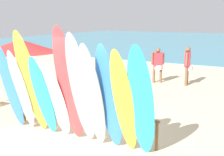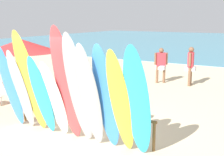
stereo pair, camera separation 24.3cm
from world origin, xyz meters
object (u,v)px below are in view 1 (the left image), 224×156
surfboard_white_4 (56,100)px  surfboard_blue_8 (109,98)px  surfboard_yellow_9 (124,103)px  surfboard_grey_1 (21,91)px  surfboard_grey_7 (93,97)px  beachgoer_midbeach (187,63)px  surfboard_yellow_2 (31,83)px  surfboard_teal_10 (141,103)px  beachgoer_by_water (158,63)px  surfboard_red_5 (68,86)px  surfboard_grey_6 (81,91)px  surfboard_rack (82,112)px  beach_chair_red (35,85)px  surfboard_blue_0 (10,86)px  beach_umbrella (20,46)px  surfboard_teal_3 (43,96)px

surfboard_white_4 → surfboard_blue_8: surfboard_blue_8 is taller
surfboard_yellow_9 → surfboard_grey_1: bearing=-177.4°
surfboard_grey_1 → surfboard_blue_8: (2.55, 0.03, 0.13)m
surfboard_grey_7 → beachgoer_midbeach: bearing=85.8°
surfboard_yellow_2 → beachgoer_midbeach: size_ratio=1.64×
surfboard_teal_10 → beachgoer_by_water: bearing=105.2°
surfboard_yellow_2 → surfboard_red_5: surfboard_red_5 is taller
surfboard_grey_6 → surfboard_yellow_9: (1.04, 0.05, -0.15)m
surfboard_rack → surfboard_grey_7: bearing=-41.4°
surfboard_white_4 → surfboard_grey_7: size_ratio=0.80×
surfboard_rack → beach_chair_red: size_ratio=5.09×
surfboard_blue_0 → surfboard_yellow_2: bearing=0.6°
surfboard_rack → beachgoer_midbeach: beachgoer_midbeach is taller
surfboard_teal_10 → beachgoer_by_water: 7.76m
surfboard_yellow_2 → beachgoer_by_water: 7.41m
surfboard_white_4 → surfboard_blue_0: bearing=-173.2°
surfboard_grey_6 → surfboard_teal_10: size_ratio=1.08×
surfboard_blue_8 → surfboard_teal_10: surfboard_teal_10 is taller
surfboard_white_4 → surfboard_red_5: (0.44, -0.07, 0.41)m
surfboard_yellow_9 → beach_umbrella: 4.52m
surfboard_blue_8 → surfboard_yellow_2: bearing=-175.2°
surfboard_yellow_2 → surfboard_red_5: bearing=0.3°
beachgoer_midbeach → beachgoer_by_water: bearing=87.7°
surfboard_grey_6 → surfboard_teal_3: bearing=173.2°
surfboard_blue_8 → beach_chair_red: 5.61m
surfboard_blue_0 → beachgoer_midbeach: size_ratio=1.42×
surfboard_white_4 → surfboard_rack: bearing=58.7°
surfboard_yellow_2 → surfboard_white_4: size_ratio=1.35×
surfboard_rack → surfboard_teal_10: (1.84, -0.58, 0.65)m
beach_umbrella → beachgoer_by_water: bearing=69.9°
surfboard_blue_0 → beachgoer_by_water: size_ratio=1.51×
surfboard_red_5 → beach_umbrella: bearing=151.1°
surfboard_grey_1 → beachgoer_by_water: bearing=84.9°
surfboard_grey_7 → surfboard_yellow_9: bearing=1.5°
surfboard_blue_0 → surfboard_red_5: bearing=1.5°
surfboard_rack → beach_chair_red: bearing=148.1°
surfboard_blue_8 → surfboard_teal_10: size_ratio=0.98×
surfboard_red_5 → beachgoer_midbeach: size_ratio=1.71×
surfboard_grey_7 → surfboard_blue_0: bearing=173.8°
surfboard_yellow_2 → surfboard_grey_7: size_ratio=1.08×
surfboard_grey_6 → beachgoer_midbeach: size_ratio=1.64×
surfboard_rack → surfboard_white_4: (-0.39, -0.53, 0.40)m
surfboard_white_4 → surfboard_red_5: bearing=-3.8°
surfboard_grey_6 → surfboard_blue_8: surfboard_grey_6 is taller
surfboard_rack → surfboard_blue_8: size_ratio=1.65×
surfboard_grey_7 → surfboard_yellow_9: surfboard_grey_7 is taller
surfboard_rack → surfboard_yellow_9: surfboard_yellow_9 is taller
surfboard_grey_6 → beachgoer_midbeach: (0.31, 7.56, -0.35)m
surfboard_rack → surfboard_grey_7: surfboard_grey_7 is taller
surfboard_rack → surfboard_red_5: surfboard_red_5 is taller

